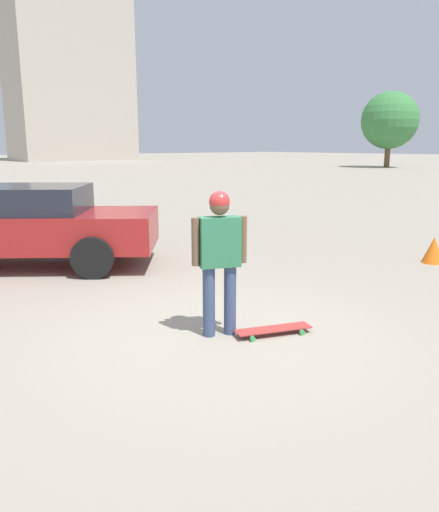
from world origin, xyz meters
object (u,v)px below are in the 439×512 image
Objects in this scene: person at (220,251)px; traffic_cone at (434,250)px; skateboard at (273,329)px; car_parked_near at (18,224)px.

person is 3.40× the size of traffic_cone.
person reaches higher than skateboard.
car_parked_near reaches higher than traffic_cone.
skateboard is at bearing 7.82° from traffic_cone.
person is at bearing 135.02° from car_parked_near.
car_parked_near is (0.65, -4.76, -0.22)m from person.
person is at bearing 2.92° from traffic_cone.
car_parked_near is 10.24× the size of traffic_cone.
car_parked_near is 7.43m from traffic_cone.
car_parked_near is at bearing 121.57° from person.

